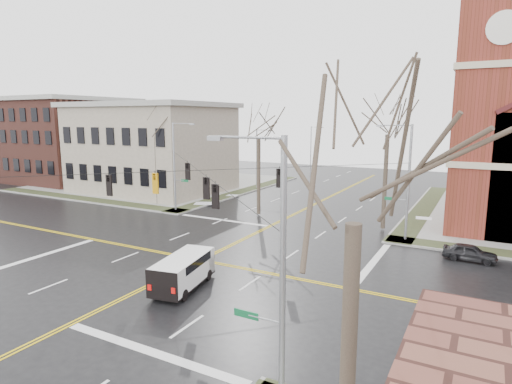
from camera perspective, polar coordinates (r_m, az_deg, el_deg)
The scene contains 18 objects.
ground at distance 29.90m, azimuth -7.37°, elevation -9.00°, with size 120.00×120.00×0.00m, color black.
sidewalks at distance 29.87m, azimuth -7.38°, elevation -8.86°, with size 80.00×80.00×0.17m.
road_markings at distance 29.90m, azimuth -7.37°, elevation -8.99°, with size 100.00×100.00×0.01m.
civic_building_a at distance 57.89m, azimuth -13.61°, elevation 5.53°, with size 18.00×14.00×11.00m, color gray.
civic_building_b at distance 73.97m, azimuth -24.23°, elevation 6.22°, with size 18.00×16.00×12.00m, color brown.
signal_pole_ne at distance 35.06m, azimuth 19.42°, elevation 1.65°, with size 2.75×0.22×9.00m.
signal_pole_nw at distance 44.58m, azimuth -10.68°, elevation 3.69°, with size 2.75×0.22×9.00m.
signal_pole_se at distance 13.40m, azimuth 2.88°, elevation -10.63°, with size 2.75×0.22×9.00m.
span_wires at distance 28.51m, azimuth -7.65°, elevation 2.88°, with size 23.02×23.02×0.03m.
traffic_signals at distance 28.08m, azimuth -8.41°, elevation 1.21°, with size 8.21×8.26×1.30m.
streetlight_north_a at distance 57.96m, azimuth 0.23°, elevation 4.79°, with size 2.30×0.20×8.00m.
streetlight_north_b at distance 76.11m, azimuth 7.43°, elevation 5.93°, with size 2.30×0.20×8.00m.
cargo_van at distance 25.24m, azimuth -9.47°, elevation -10.07°, with size 2.71×5.07×1.83m.
parked_car_a at distance 32.79m, azimuth 26.62°, elevation -7.22°, with size 1.38×3.42×1.17m, color black.
tree_nw_far at distance 48.24m, azimuth -13.29°, elevation 7.90°, with size 4.00×4.00×11.29m.
tree_nw_near at distance 41.68m, azimuth 0.36°, elevation 7.78°, with size 4.00×4.00×11.18m.
tree_ne at distance 37.74m, azimuth 17.17°, elevation 8.14°, with size 4.00×4.00×12.13m.
tree_se at distance 9.22m, azimuth 13.02°, elevation -1.20°, with size 4.00×4.00×10.92m.
Camera 1 is at (16.73, -22.82, 9.65)m, focal length 30.00 mm.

